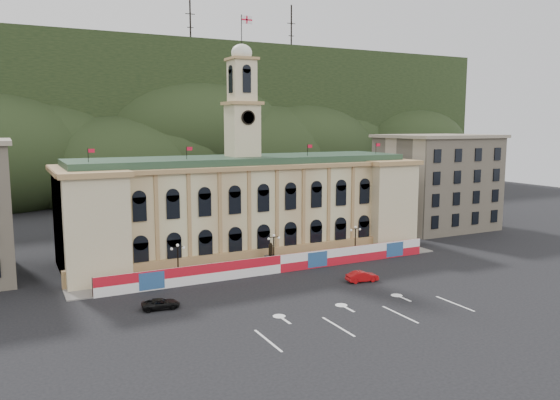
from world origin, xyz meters
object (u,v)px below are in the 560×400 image
red_sedan (362,276)px  black_suv (161,304)px  statue (271,260)px  lamp_center (274,248)px

red_sedan → black_suv: (-26.46, 1.42, -0.12)m
statue → black_suv: statue is taller
lamp_center → red_sedan: 13.45m
statue → black_suv: 21.48m
red_sedan → statue: bearing=41.0°
statue → lamp_center: (0.00, -1.00, 1.89)m
lamp_center → statue: bearing=90.0°
black_suv → red_sedan: bearing=-86.9°
red_sedan → black_suv: red_sedan is taller
statue → lamp_center: lamp_center is taller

